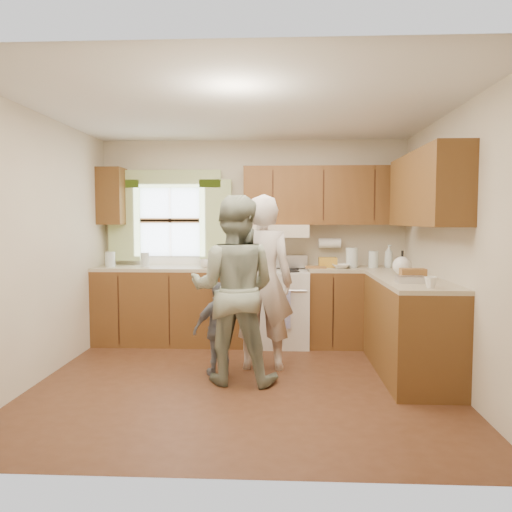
# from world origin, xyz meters

# --- Properties ---
(room) EXTENTS (3.80, 3.80, 3.80)m
(room) POSITION_xyz_m (0.00, 0.00, 1.25)
(room) COLOR #492816
(room) RESTS_ON ground
(kitchen_fixtures) EXTENTS (3.80, 2.25, 2.15)m
(kitchen_fixtures) POSITION_xyz_m (0.61, 1.08, 0.84)
(kitchen_fixtures) COLOR #41240E
(kitchen_fixtures) RESTS_ON ground
(stove) EXTENTS (0.76, 0.67, 1.07)m
(stove) POSITION_xyz_m (0.30, 1.44, 0.47)
(stove) COLOR silver
(stove) RESTS_ON ground
(woman_left) EXTENTS (0.64, 0.43, 1.76)m
(woman_left) POSITION_xyz_m (0.15, 0.45, 0.88)
(woman_left) COLOR beige
(woman_left) RESTS_ON ground
(woman_right) EXTENTS (0.91, 0.74, 1.73)m
(woman_right) POSITION_xyz_m (-0.09, 0.03, 0.87)
(woman_right) COLOR #253F2A
(woman_right) RESTS_ON ground
(child) EXTENTS (0.57, 0.45, 0.91)m
(child) POSITION_xyz_m (-0.24, 0.20, 0.45)
(child) COLOR slate
(child) RESTS_ON ground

